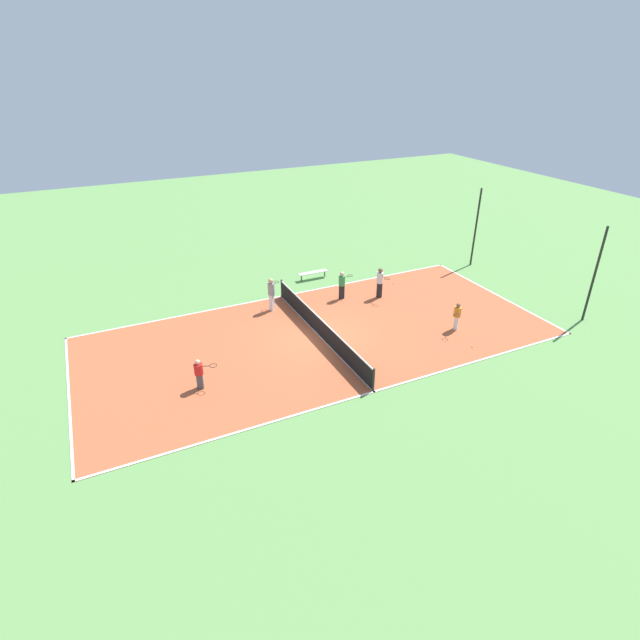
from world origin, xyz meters
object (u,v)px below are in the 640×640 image
object	(u,v)px
player_baseline_gray	(271,292)
player_center_orange	(457,315)
bench	(313,273)
player_near_white	(380,281)
tennis_net	(320,326)
tennis_ball_left_sideline	(472,346)
fence_post_back_right	(595,275)
player_coach_red	(199,372)
player_far_green	(342,283)
tennis_ball_right_alley	(393,283)
fence_post_back_left	(476,228)

from	to	relation	value
player_baseline_gray	player_center_orange	size ratio (longest dim) A/B	1.27
bench	player_near_white	size ratio (longest dim) A/B	1.06
tennis_net	player_near_white	distance (m)	5.63
tennis_ball_left_sideline	fence_post_back_right	size ratio (longest dim) A/B	0.01
player_coach_red	fence_post_back_right	bearing A→B (deg)	10.48
tennis_ball_left_sideline	player_far_green	bearing A→B (deg)	-157.74
tennis_ball_right_alley	fence_post_back_left	size ratio (longest dim) A/B	0.01
bench	player_far_green	xyz separation A→B (m)	(3.33, 0.24, 0.56)
tennis_net	player_center_orange	world-z (taller)	player_center_orange
tennis_net	bench	distance (m)	7.22
tennis_ball_right_alley	fence_post_back_right	bearing A→B (deg)	37.89
tennis_ball_left_sideline	player_coach_red	bearing A→B (deg)	-100.44
bench	player_far_green	world-z (taller)	player_far_green
player_coach_red	fence_post_back_left	distance (m)	20.45
player_baseline_gray	tennis_ball_left_sideline	size ratio (longest dim) A/B	26.97
player_far_green	fence_post_back_right	size ratio (longest dim) A/B	0.32
fence_post_back_right	player_baseline_gray	bearing A→B (deg)	-119.52
player_baseline_gray	tennis_ball_right_alley	distance (m)	7.91
bench	tennis_ball_right_alley	size ratio (longest dim) A/B	27.59
fence_post_back_right	player_coach_red	bearing A→B (deg)	-97.45
tennis_net	fence_post_back_left	distance (m)	13.95
bench	player_coach_red	distance (m)	12.41
player_far_green	fence_post_back_left	size ratio (longest dim) A/B	0.32
player_baseline_gray	fence_post_back_right	distance (m)	16.39
player_far_green	player_center_orange	world-z (taller)	player_far_green
player_near_white	tennis_net	bearing A→B (deg)	-70.56
player_baseline_gray	player_far_green	distance (m)	4.09
fence_post_back_left	fence_post_back_right	world-z (taller)	same
bench	tennis_ball_left_sideline	distance (m)	11.26
fence_post_back_left	fence_post_back_right	size ratio (longest dim) A/B	1.00
tennis_ball_left_sideline	player_near_white	bearing A→B (deg)	-171.15
tennis_net	player_near_white	size ratio (longest dim) A/B	5.75
player_center_orange	tennis_ball_left_sideline	distance (m)	1.96
player_coach_red	fence_post_back_left	world-z (taller)	fence_post_back_left
fence_post_back_left	fence_post_back_right	bearing A→B (deg)	0.00
player_center_orange	fence_post_back_left	xyz separation A→B (m)	(-6.67, 6.69, 1.68)
tennis_net	player_baseline_gray	world-z (taller)	player_baseline_gray
player_baseline_gray	player_far_green	xyz separation A→B (m)	(0.35, 4.07, -0.14)
player_near_white	fence_post_back_left	world-z (taller)	fence_post_back_left
bench	tennis_ball_left_sideline	world-z (taller)	bench
bench	player_baseline_gray	world-z (taller)	player_baseline_gray
tennis_ball_right_alley	player_near_white	bearing A→B (deg)	-54.86
player_far_green	player_center_orange	distance (m)	6.65
player_baseline_gray	fence_post_back_left	xyz separation A→B (m)	(-0.65, 14.21, 1.43)
tennis_ball_left_sideline	fence_post_back_left	world-z (taller)	fence_post_back_left
bench	tennis_ball_right_alley	distance (m)	4.94
player_near_white	player_center_orange	distance (m)	5.13
fence_post_back_left	tennis_ball_right_alley	bearing A→B (deg)	-85.38
tennis_ball_left_sideline	tennis_net	bearing A→B (deg)	-124.15
player_near_white	fence_post_back_right	world-z (taller)	fence_post_back_right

